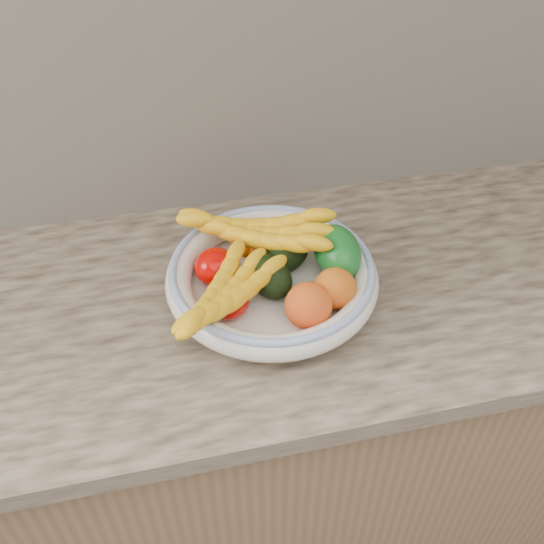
{
  "coord_description": "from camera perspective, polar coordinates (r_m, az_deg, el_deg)",
  "views": [
    {
      "loc": [
        -0.18,
        0.87,
        1.7
      ],
      "look_at": [
        0.0,
        1.66,
        0.96
      ],
      "focal_mm": 40.0,
      "sensor_mm": 36.0,
      "label": 1
    }
  ],
  "objects": [
    {
      "name": "clementine_back_left",
      "position": [
        1.17,
        -2.29,
        2.59
      ],
      "size": [
        0.07,
        0.07,
        0.05
      ],
      "primitive_type": "ellipsoid",
      "rotation": [
        0.0,
        0.0,
        0.31
      ],
      "color": "#DB5E04",
      "rests_on": "fruit_bowl"
    },
    {
      "name": "kitchen_counter",
      "position": [
        1.5,
        -0.22,
        -13.5
      ],
      "size": [
        2.44,
        0.66,
        1.4
      ],
      "color": "brown",
      "rests_on": "ground"
    },
    {
      "name": "peach_front",
      "position": [
        1.03,
        3.45,
        -3.19
      ],
      "size": [
        0.11,
        0.11,
        0.08
      ],
      "primitive_type": "ellipsoid",
      "rotation": [
        0.0,
        0.0,
        -0.38
      ],
      "color": "orange",
      "rests_on": "fruit_bowl"
    },
    {
      "name": "avocado_right",
      "position": [
        1.13,
        1.38,
        1.81
      ],
      "size": [
        0.12,
        0.12,
        0.07
      ],
      "primitive_type": "ellipsoid",
      "rotation": [
        0.0,
        0.0,
        -0.91
      ],
      "color": "black",
      "rests_on": "fruit_bowl"
    },
    {
      "name": "clementine_back_right",
      "position": [
        1.19,
        0.66,
        3.47
      ],
      "size": [
        0.06,
        0.06,
        0.05
      ],
      "primitive_type": "ellipsoid",
      "rotation": [
        0.0,
        0.0,
        0.08
      ],
      "color": "#FF6F05",
      "rests_on": "fruit_bowl"
    },
    {
      "name": "banana_bunch_back",
      "position": [
        1.14,
        -1.57,
        3.54
      ],
      "size": [
        0.33,
        0.22,
        0.09
      ],
      "primitive_type": null,
      "rotation": [
        0.0,
        0.0,
        -0.37
      ],
      "color": "yellow",
      "rests_on": "fruit_bowl"
    },
    {
      "name": "peach_right",
      "position": [
        1.06,
        5.96,
        -1.57
      ],
      "size": [
        0.1,
        0.1,
        0.08
      ],
      "primitive_type": "ellipsoid",
      "rotation": [
        0.0,
        0.0,
        -0.32
      ],
      "color": "orange",
      "rests_on": "fruit_bowl"
    },
    {
      "name": "avocado_center",
      "position": [
        1.09,
        -0.29,
        -0.4
      ],
      "size": [
        0.11,
        0.12,
        0.07
      ],
      "primitive_type": "ellipsoid",
      "rotation": [
        0.0,
        0.0,
        0.38
      ],
      "color": "black",
      "rests_on": "fruit_bowl"
    },
    {
      "name": "banana_bunch_front",
      "position": [
        1.02,
        -4.45,
        -2.43
      ],
      "size": [
        0.27,
        0.28,
        0.08
      ],
      "primitive_type": null,
      "rotation": [
        0.0,
        0.0,
        0.84
      ],
      "color": "yellow",
      "rests_on": "fruit_bowl"
    },
    {
      "name": "green_mango",
      "position": [
        1.12,
        6.15,
        1.89
      ],
      "size": [
        0.11,
        0.13,
        0.11
      ],
      "primitive_type": "ellipsoid",
      "rotation": [
        0.0,
        0.31,
        0.04
      ],
      "color": "#10571B",
      "rests_on": "fruit_bowl"
    },
    {
      "name": "tomato_near_left",
      "position": [
        1.05,
        -4.05,
        -2.68
      ],
      "size": [
        0.09,
        0.09,
        0.06
      ],
      "primitive_type": "ellipsoid",
      "rotation": [
        0.0,
        0.0,
        0.23
      ],
      "color": "#C10B05",
      "rests_on": "fruit_bowl"
    },
    {
      "name": "tomato_left",
      "position": [
        1.11,
        -5.34,
        0.48
      ],
      "size": [
        0.08,
        0.08,
        0.07
      ],
      "primitive_type": "ellipsoid",
      "rotation": [
        0.0,
        0.0,
        -0.03
      ],
      "color": "#C10400",
      "rests_on": "fruit_bowl"
    },
    {
      "name": "fruit_bowl",
      "position": [
        1.11,
        0.0,
        -0.44
      ],
      "size": [
        0.39,
        0.39,
        0.08
      ],
      "color": "silver",
      "rests_on": "kitchen_counter"
    },
    {
      "name": "clementine_back_mid",
      "position": [
        1.16,
        -1.13,
        2.31
      ],
      "size": [
        0.06,
        0.06,
        0.05
      ],
      "primitive_type": "ellipsoid",
      "rotation": [
        0.0,
        0.0,
        0.19
      ],
      "color": "#DC4C04",
      "rests_on": "fruit_bowl"
    }
  ]
}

